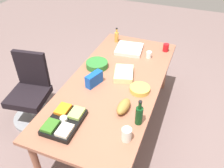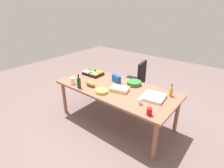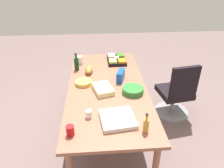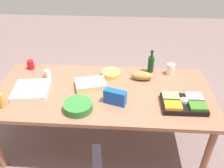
# 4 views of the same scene
# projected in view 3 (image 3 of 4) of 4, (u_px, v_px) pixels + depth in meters

# --- Properties ---
(ground_plane) EXTENTS (10.00, 10.00, 0.00)m
(ground_plane) POSITION_uv_depth(u_px,v_px,m) (108.00, 128.00, 3.35)
(ground_plane) COLOR #725C5A
(conference_table) EXTENTS (2.33, 1.06, 0.76)m
(conference_table) POSITION_uv_depth(u_px,v_px,m) (107.00, 90.00, 3.00)
(conference_table) COLOR #975B44
(conference_table) RESTS_ON ground
(office_chair) EXTENTS (0.56, 0.56, 0.97)m
(office_chair) POSITION_uv_depth(u_px,v_px,m) (176.00, 96.00, 3.46)
(office_chair) COLOR gray
(office_chair) RESTS_ON ground
(red_solo_cup) EXTENTS (0.10, 0.10, 0.11)m
(red_solo_cup) POSITION_uv_depth(u_px,v_px,m) (70.00, 131.00, 2.11)
(red_solo_cup) COLOR red
(red_solo_cup) RESTS_ON conference_table
(wine_bottle) EXTENTS (0.08, 0.08, 0.28)m
(wine_bottle) POSITION_uv_depth(u_px,v_px,m) (77.00, 64.00, 3.35)
(wine_bottle) COLOR #0E3B16
(wine_bottle) RESTS_ON conference_table
(chip_bag_blue) EXTENTS (0.23, 0.14, 0.15)m
(chip_bag_blue) POSITION_uv_depth(u_px,v_px,m) (121.00, 76.00, 3.07)
(chip_bag_blue) COLOR #124AB3
(chip_bag_blue) RESTS_ON conference_table
(veggie_tray) EXTENTS (0.42, 0.31, 0.09)m
(veggie_tray) POSITION_uv_depth(u_px,v_px,m) (117.00, 60.00, 3.67)
(veggie_tray) COLOR black
(veggie_tray) RESTS_ON conference_table
(dressing_bottle) EXTENTS (0.08, 0.08, 0.22)m
(dressing_bottle) POSITION_uv_depth(u_px,v_px,m) (146.00, 125.00, 2.14)
(dressing_bottle) COLOR gold
(dressing_bottle) RESTS_ON conference_table
(sheet_cake) EXTENTS (0.37, 0.30, 0.07)m
(sheet_cake) POSITION_uv_depth(u_px,v_px,m) (103.00, 89.00, 2.83)
(sheet_cake) COLOR beige
(sheet_cake) RESTS_ON conference_table
(pizza_box) EXTENTS (0.40, 0.40, 0.05)m
(pizza_box) POSITION_uv_depth(u_px,v_px,m) (118.00, 119.00, 2.31)
(pizza_box) COLOR silver
(pizza_box) RESTS_ON conference_table
(bread_loaf) EXTENTS (0.25, 0.13, 0.10)m
(bread_loaf) POSITION_uv_depth(u_px,v_px,m) (89.00, 70.00, 3.29)
(bread_loaf) COLOR olive
(bread_loaf) RESTS_ON conference_table
(paper_cup) EXTENTS (0.08, 0.08, 0.09)m
(paper_cup) POSITION_uv_depth(u_px,v_px,m) (89.00, 114.00, 2.35)
(paper_cup) COLOR white
(paper_cup) RESTS_ON conference_table
(chip_bowl) EXTENTS (0.24, 0.24, 0.05)m
(chip_bowl) POSITION_uv_depth(u_px,v_px,m) (84.00, 83.00, 3.00)
(chip_bowl) COLOR gold
(chip_bowl) RESTS_ON conference_table
(mayo_jar) EXTENTS (0.09, 0.09, 0.13)m
(mayo_jar) POSITION_uv_depth(u_px,v_px,m) (80.00, 60.00, 3.58)
(mayo_jar) COLOR white
(mayo_jar) RESTS_ON conference_table
(salad_bowl) EXTENTS (0.30, 0.30, 0.08)m
(salad_bowl) POSITION_uv_depth(u_px,v_px,m) (133.00, 90.00, 2.80)
(salad_bowl) COLOR #2B712E
(salad_bowl) RESTS_ON conference_table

